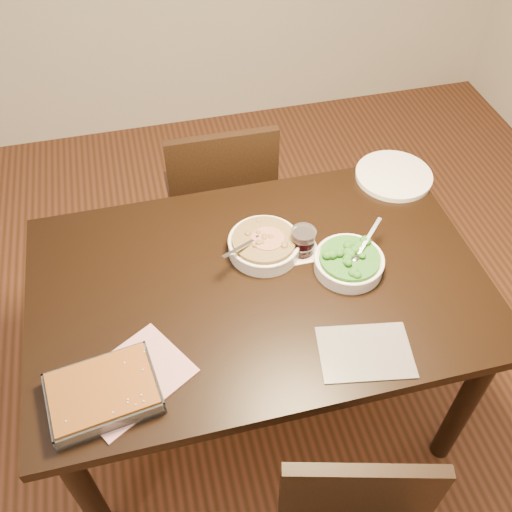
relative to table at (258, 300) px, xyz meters
The scene contains 11 objects.
ground 0.65m from the table, ahead, with size 4.00×4.00×0.00m, color #3F2412.
table is the anchor object (origin of this frame).
magazine_a 0.49m from the table, 148.58° to the right, with size 0.30×0.22×0.01m, color #A72F4A.
magazine_b 0.40m from the table, 55.02° to the right, with size 0.26×0.18×0.00m, color #23232A.
coaster 0.21m from the table, 27.56° to the left, with size 0.11×0.11×0.00m, color white.
stew_bowl 0.18m from the table, 68.01° to the left, with size 0.23×0.23×0.09m.
broccoli_bowl 0.31m from the table, ahead, with size 0.22×0.22×0.09m.
baking_dish 0.58m from the table, 149.40° to the right, with size 0.31×0.24×0.05m.
wine_tumbler 0.24m from the table, 27.56° to the left, with size 0.08×0.08×0.09m.
dinner_plate 0.71m from the table, 30.96° to the left, with size 0.28×0.28×0.02m, color white.
chair_far 0.69m from the table, 89.45° to the left, with size 0.42×0.42×0.90m.
Camera 1 is at (-0.28, -1.09, 2.10)m, focal length 40.00 mm.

